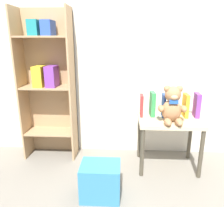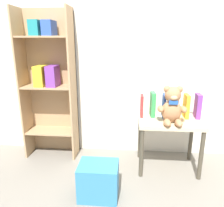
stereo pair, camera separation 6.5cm
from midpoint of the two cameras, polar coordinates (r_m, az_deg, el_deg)
name	(u,v)px [view 2 (the right image)]	position (r m, az deg, el deg)	size (l,w,h in m)	color
wall_back	(139,42)	(2.41, 7.99, 15.57)	(4.80, 0.06, 2.50)	silver
bookshelf_side	(49,79)	(2.44, -15.44, 6.28)	(0.56, 0.27, 1.59)	tan
display_table	(169,127)	(2.25, 15.54, -6.07)	(0.61, 0.42, 0.53)	beige
teddy_bear	(172,106)	(2.09, 16.31, -0.75)	(0.27, 0.24, 0.35)	#A8754C
book_standing_red	(142,106)	(2.22, 8.60, -0.58)	(0.03, 0.12, 0.22)	red
book_standing_green	(153,104)	(2.24, 11.39, -0.22)	(0.04, 0.13, 0.25)	#33934C
book_standing_blue	(164,106)	(2.25, 14.19, -0.55)	(0.02, 0.13, 0.23)	#2D51B7
book_standing_orange	(175,106)	(2.26, 16.99, -0.62)	(0.03, 0.15, 0.24)	orange
book_standing_yellow	(186,106)	(2.30, 19.60, -0.64)	(0.04, 0.14, 0.23)	gold
book_standing_purple	(198,106)	(2.32, 22.24, -0.62)	(0.04, 0.13, 0.24)	purple
storage_bin	(99,180)	(1.93, -2.51, -19.42)	(0.32, 0.25, 0.30)	teal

